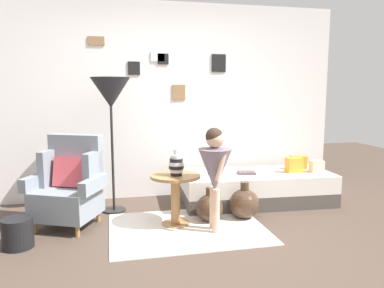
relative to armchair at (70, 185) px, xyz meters
name	(u,v)px	position (x,y,z in m)	size (l,w,h in m)	color
ground_plane	(199,253)	(1.19, -0.98, -0.44)	(12.00, 12.00, 0.00)	#4C3D33
gallery_wall	(165,101)	(1.19, 0.96, 0.86)	(4.80, 0.12, 2.60)	silver
rug	(187,228)	(1.21, -0.40, -0.43)	(1.61, 1.23, 0.01)	silver
armchair	(70,185)	(0.00, 0.00, 0.00)	(0.89, 0.80, 0.97)	#9E7042
daybed	(257,188)	(2.27, 0.31, -0.24)	(1.94, 0.90, 0.40)	#4C4742
pillow_head	(317,166)	(3.03, 0.18, 0.04)	(0.16, 0.12, 0.15)	beige
pillow_mid	(298,162)	(2.89, 0.40, 0.05)	(0.21, 0.12, 0.18)	orange
pillow_back	(294,165)	(2.74, 0.23, 0.06)	(0.21, 0.12, 0.19)	orange
side_table	(175,189)	(1.11, -0.25, -0.04)	(0.54, 0.54, 0.56)	#9E7042
vase_striped	(176,165)	(1.11, -0.29, 0.23)	(0.16, 0.16, 0.28)	black
floor_lamp	(111,96)	(0.46, 0.38, 0.94)	(0.46, 0.46, 1.60)	black
person_child	(215,166)	(1.46, -0.52, 0.25)	(0.34, 0.34, 1.08)	#D8AD8E
book_on_daybed	(246,173)	(2.11, 0.27, -0.02)	(0.22, 0.16, 0.03)	#58454A
demijohn_near	(210,208)	(1.49, -0.22, -0.28)	(0.31, 0.31, 0.39)	#473323
demijohn_far	(244,203)	(1.91, -0.21, -0.26)	(0.34, 0.34, 0.43)	#473323
magazine_basket	(18,233)	(-0.42, -0.51, -0.30)	(0.28, 0.28, 0.28)	black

